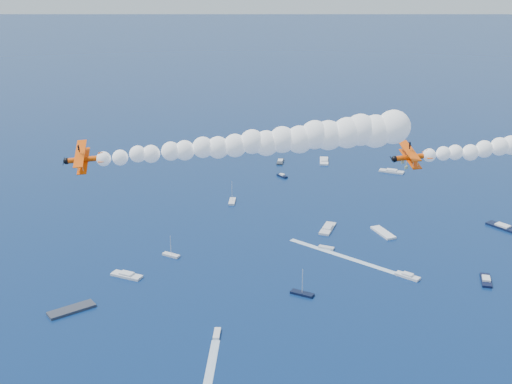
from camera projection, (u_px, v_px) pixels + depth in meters
The scene contains 5 objects.
biplane_lead at pixel (412, 157), 115.33m from camera, with size 7.03×7.88×4.75m, color #EA4A04, non-canonical shape.
biplane_trail at pixel (85, 159), 104.73m from camera, with size 6.48×7.26×4.38m, color #F04C05, non-canonical shape.
smoke_trail_trail at pixel (250, 143), 106.33m from camera, with size 42.13×34.86×9.56m, color white, non-canonical shape.
spectator_boats at pixel (419, 248), 207.61m from camera, with size 198.80×164.20×0.70m.
boat_wakes at pixel (286, 310), 172.08m from camera, with size 38.00×95.31×0.04m.
Camera 1 is at (55.14, -71.42, 87.84)m, focal length 46.35 mm.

